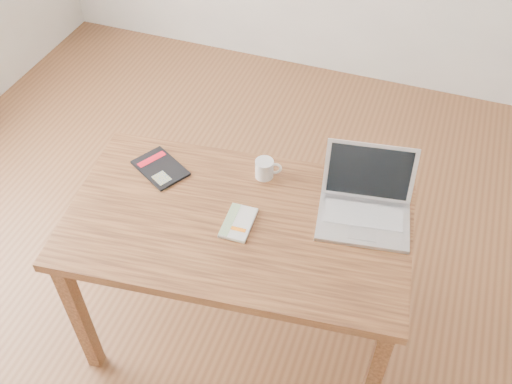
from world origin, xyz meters
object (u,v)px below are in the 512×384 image
(black_guidebook, at_px, (160,168))
(coffee_mug, at_px, (265,168))
(desk, at_px, (238,235))
(white_guidebook, at_px, (238,223))
(laptop, at_px, (365,204))

(black_guidebook, height_order, coffee_mug, coffee_mug)
(desk, relative_size, coffee_mug, 13.05)
(black_guidebook, bearing_deg, white_guidebook, -83.35)
(desk, relative_size, white_guidebook, 7.88)
(laptop, xyz_separation_m, coffee_mug, (-0.41, 0.06, -0.01))
(white_guidebook, xyz_separation_m, black_guidebook, (-0.40, 0.17, -0.00))
(white_guidebook, relative_size, black_guidebook, 0.66)
(black_guidebook, bearing_deg, laptop, -57.62)
(desk, height_order, laptop, laptop)
(black_guidebook, bearing_deg, desk, -81.10)
(black_guidebook, relative_size, laptop, 0.69)
(laptop, bearing_deg, desk, -165.36)
(white_guidebook, height_order, black_guidebook, white_guidebook)
(white_guidebook, distance_m, coffee_mug, 0.27)
(white_guidebook, bearing_deg, coffee_mug, 85.46)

